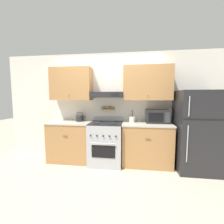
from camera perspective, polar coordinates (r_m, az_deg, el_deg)
The scene contains 9 objects.
ground_plane at distance 3.41m, azimuth -3.06°, elevation -20.54°, with size 16.00×16.00×0.00m, color #B2A38E.
wall_back at distance 3.62m, azimuth -1.18°, elevation 4.83°, with size 5.20×0.46×2.55m.
counter_left at distance 3.76m, azimuth -15.41°, elevation -10.59°, with size 0.99×0.61×0.93m.
counter_right at distance 3.49m, azimuth 13.02°, elevation -11.81°, with size 1.08×0.61×0.93m.
stove_range at distance 3.48m, azimuth -2.27°, elevation -11.65°, with size 0.72×0.70×1.04m.
refrigerator at distance 3.55m, azimuth 29.54°, elevation -6.24°, with size 0.81×0.79×1.64m.
tea_kettle at distance 3.68m, azimuth -12.07°, elevation -2.14°, with size 0.25×0.19×0.23m.
microwave at distance 3.52m, azimuth 16.91°, elevation -1.58°, with size 0.51×0.36×0.30m.
utensil_crock at distance 3.46m, azimuth 7.65°, elevation -2.74°, with size 0.13×0.13×0.29m.
Camera 1 is at (0.58, -3.00, 1.51)m, focal length 24.00 mm.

